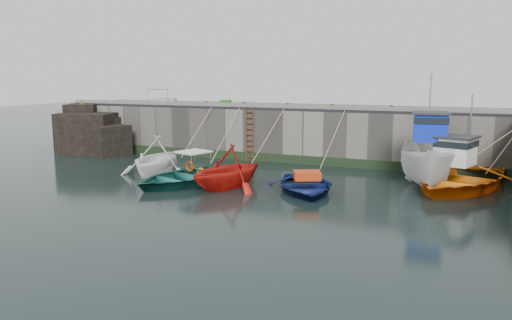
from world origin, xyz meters
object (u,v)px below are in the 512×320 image
at_px(boat_near_white, 156,175).
at_px(bollard_d, 332,107).
at_px(fish_crate, 226,102).
at_px(bollard_c, 287,105).
at_px(boat_far_orange, 458,177).
at_px(bollard_b, 244,104).
at_px(boat_far_white, 428,162).
at_px(boat_near_navy, 304,191).
at_px(boat_near_blue, 186,183).
at_px(bollard_a, 207,104).
at_px(boat_near_blacktrim, 228,187).
at_px(ladder, 250,134).
at_px(bollard_e, 391,108).

height_order(boat_near_white, bollard_d, bollard_d).
bearing_deg(fish_crate, bollard_c, -19.15).
relative_size(boat_far_orange, bollard_c, 29.84).
distance_m(boat_near_white, bollard_b, 7.23).
bearing_deg(boat_far_white, bollard_c, 152.47).
relative_size(boat_near_navy, boat_far_white, 0.71).
bearing_deg(fish_crate, boat_near_blue, -75.22).
relative_size(boat_near_blue, boat_near_navy, 1.18).
bearing_deg(bollard_a, bollard_b, 0.00).
distance_m(boat_near_navy, bollard_d, 7.37).
bearing_deg(bollard_b, boat_near_blacktrim, -71.81).
xyz_separation_m(boat_far_white, boat_far_orange, (1.34, -0.16, -0.57)).
relative_size(boat_far_white, bollard_a, 23.50).
bearing_deg(bollard_b, boat_near_blue, -88.62).
bearing_deg(bollard_a, boat_near_blacktrim, -55.98).
relative_size(boat_near_blue, bollard_c, 19.81).
bearing_deg(boat_near_navy, boat_near_blue, 161.87).
xyz_separation_m(ladder, bollard_d, (4.80, 0.34, 1.71)).
distance_m(ladder, bollard_d, 5.11).
distance_m(boat_near_blacktrim, bollard_a, 9.31).
distance_m(boat_near_blacktrim, bollard_c, 7.94).
bearing_deg(boat_near_blue, bollard_c, 89.15).
distance_m(boat_near_blue, boat_near_blacktrim, 2.20).
bearing_deg(bollard_a, boat_near_white, -87.81).
distance_m(boat_near_blue, boat_near_navy, 5.65).
bearing_deg(bollard_e, fish_crate, 170.74).
height_order(boat_near_blacktrim, boat_far_white, boat_far_white).
bearing_deg(bollard_e, bollard_a, 180.00).
relative_size(ladder, bollard_e, 11.43).
distance_m(ladder, boat_near_white, 6.52).
height_order(bollard_a, bollard_c, same).
xyz_separation_m(ladder, bollard_c, (2.20, 0.34, 1.71)).
bearing_deg(ladder, bollard_c, 8.67).
xyz_separation_m(boat_near_blue, bollard_e, (8.33, 7.19, 3.30)).
height_order(ladder, boat_near_navy, ladder).
xyz_separation_m(boat_near_blacktrim, bollard_c, (0.33, 7.22, 3.30)).
relative_size(ladder, boat_near_blue, 0.58).
height_order(ladder, boat_near_blacktrim, ladder).
xyz_separation_m(bollard_b, bollard_d, (5.30, 0.00, 0.00)).
distance_m(boat_near_blue, boat_far_white, 11.26).
bearing_deg(bollard_d, boat_near_blue, -125.51).
distance_m(bollard_a, bollard_c, 5.20).
distance_m(ladder, bollard_b, 1.81).
distance_m(boat_near_white, boat_near_blacktrim, 4.79).
height_order(fish_crate, bollard_e, fish_crate).
xyz_separation_m(boat_near_blacktrim, bollard_e, (6.13, 7.22, 3.30)).
relative_size(boat_near_blacktrim, bollard_b, 15.16).
height_order(bollard_b, bollard_e, same).
height_order(boat_near_white, bollard_a, bollard_a).
bearing_deg(boat_far_orange, bollard_d, 171.07).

